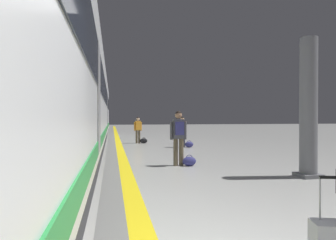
{
  "coord_description": "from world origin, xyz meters",
  "views": [
    {
      "loc": [
        -1.09,
        -1.54,
        1.55
      ],
      "look_at": [
        0.29,
        5.61,
        1.48
      ],
      "focal_mm": 31.16,
      "sensor_mm": 36.0,
      "label": 1
    }
  ],
  "objects_px": {
    "duffel_bag_mid": "(144,141)",
    "platform_pillar": "(308,110)",
    "high_speed_train": "(62,90)",
    "passenger_near": "(179,133)",
    "passenger_mid": "(138,128)",
    "passenger_far": "(182,129)",
    "duffel_bag_far": "(189,144)",
    "duffel_bag_near": "(189,161)"
  },
  "relations": [
    {
      "from": "high_speed_train",
      "to": "duffel_bag_near",
      "type": "bearing_deg",
      "value": -23.67
    },
    {
      "from": "high_speed_train",
      "to": "passenger_far",
      "type": "height_order",
      "value": "high_speed_train"
    },
    {
      "from": "high_speed_train",
      "to": "duffel_bag_far",
      "type": "distance_m",
      "value": 7.13
    },
    {
      "from": "platform_pillar",
      "to": "duffel_bag_far",
      "type": "bearing_deg",
      "value": 97.97
    },
    {
      "from": "passenger_near",
      "to": "passenger_far",
      "type": "relative_size",
      "value": 1.11
    },
    {
      "from": "passenger_far",
      "to": "duffel_bag_far",
      "type": "distance_m",
      "value": 0.86
    },
    {
      "from": "duffel_bag_mid",
      "to": "duffel_bag_far",
      "type": "height_order",
      "value": "same"
    },
    {
      "from": "passenger_far",
      "to": "duffel_bag_far",
      "type": "bearing_deg",
      "value": -24.05
    },
    {
      "from": "duffel_bag_near",
      "to": "duffel_bag_mid",
      "type": "distance_m",
      "value": 8.3
    },
    {
      "from": "duffel_bag_near",
      "to": "duffel_bag_far",
      "type": "relative_size",
      "value": 1.0
    },
    {
      "from": "duffel_bag_far",
      "to": "passenger_near",
      "type": "bearing_deg",
      "value": -108.46
    },
    {
      "from": "duffel_bag_near",
      "to": "platform_pillar",
      "type": "height_order",
      "value": "platform_pillar"
    },
    {
      "from": "duffel_bag_near",
      "to": "passenger_mid",
      "type": "relative_size",
      "value": 0.28
    },
    {
      "from": "passenger_far",
      "to": "duffel_bag_far",
      "type": "height_order",
      "value": "passenger_far"
    },
    {
      "from": "duffel_bag_mid",
      "to": "platform_pillar",
      "type": "height_order",
      "value": "platform_pillar"
    },
    {
      "from": "duffel_bag_near",
      "to": "passenger_mid",
      "type": "xyz_separation_m",
      "value": [
        -0.88,
        8.45,
        0.76
      ]
    },
    {
      "from": "duffel_bag_mid",
      "to": "passenger_far",
      "type": "bearing_deg",
      "value": -56.31
    },
    {
      "from": "passenger_near",
      "to": "platform_pillar",
      "type": "distance_m",
      "value": 3.8
    },
    {
      "from": "duffel_bag_mid",
      "to": "platform_pillar",
      "type": "distance_m",
      "value": 11.09
    },
    {
      "from": "passenger_near",
      "to": "duffel_bag_mid",
      "type": "relative_size",
      "value": 3.98
    },
    {
      "from": "passenger_mid",
      "to": "platform_pillar",
      "type": "height_order",
      "value": "platform_pillar"
    },
    {
      "from": "passenger_near",
      "to": "duffel_bag_near",
      "type": "height_order",
      "value": "passenger_near"
    },
    {
      "from": "duffel_bag_near",
      "to": "duffel_bag_mid",
      "type": "relative_size",
      "value": 1.0
    },
    {
      "from": "duffel_bag_near",
      "to": "passenger_near",
      "type": "bearing_deg",
      "value": 159.18
    },
    {
      "from": "passenger_near",
      "to": "passenger_mid",
      "type": "relative_size",
      "value": 1.12
    },
    {
      "from": "passenger_mid",
      "to": "platform_pillar",
      "type": "relative_size",
      "value": 0.44
    },
    {
      "from": "high_speed_train",
      "to": "duffel_bag_far",
      "type": "relative_size",
      "value": 74.99
    },
    {
      "from": "passenger_far",
      "to": "platform_pillar",
      "type": "bearing_deg",
      "value": -79.93
    },
    {
      "from": "high_speed_train",
      "to": "duffel_bag_near",
      "type": "relative_size",
      "value": 74.99
    },
    {
      "from": "duffel_bag_mid",
      "to": "passenger_far",
      "type": "distance_m",
      "value": 3.22
    },
    {
      "from": "passenger_mid",
      "to": "passenger_near",
      "type": "bearing_deg",
      "value": -86.15
    },
    {
      "from": "passenger_mid",
      "to": "platform_pillar",
      "type": "xyz_separation_m",
      "value": [
        3.46,
        -10.68,
        0.81
      ]
    },
    {
      "from": "duffel_bag_near",
      "to": "passenger_far",
      "type": "distance_m",
      "value": 5.86
    },
    {
      "from": "high_speed_train",
      "to": "duffel_bag_near",
      "type": "xyz_separation_m",
      "value": [
        4.11,
        -1.8,
        -2.35
      ]
    },
    {
      "from": "duffel_bag_near",
      "to": "duffel_bag_mid",
      "type": "xyz_separation_m",
      "value": [
        -0.56,
        8.28,
        0.0
      ]
    },
    {
      "from": "duffel_bag_near",
      "to": "high_speed_train",
      "type": "bearing_deg",
      "value": 156.33
    },
    {
      "from": "high_speed_train",
      "to": "duffel_bag_near",
      "type": "height_order",
      "value": "high_speed_train"
    },
    {
      "from": "high_speed_train",
      "to": "passenger_mid",
      "type": "relative_size",
      "value": 21.03
    },
    {
      "from": "passenger_far",
      "to": "platform_pillar",
      "type": "relative_size",
      "value": 0.44
    },
    {
      "from": "high_speed_train",
      "to": "duffel_bag_far",
      "type": "bearing_deg",
      "value": 33.72
    },
    {
      "from": "duffel_bag_mid",
      "to": "platform_pillar",
      "type": "relative_size",
      "value": 0.12
    },
    {
      "from": "high_speed_train",
      "to": "platform_pillar",
      "type": "xyz_separation_m",
      "value": [
        6.69,
        -4.03,
        -0.78
      ]
    }
  ]
}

